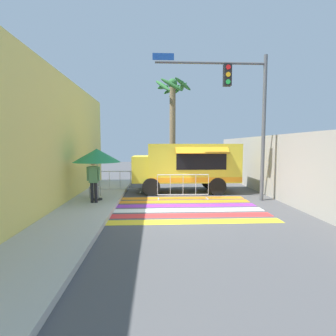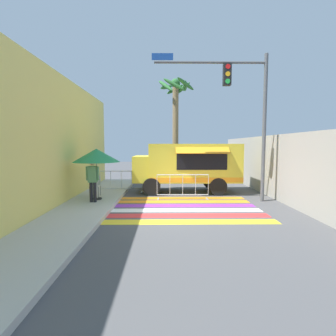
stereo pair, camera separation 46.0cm
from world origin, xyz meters
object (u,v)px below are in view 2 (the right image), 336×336
vendor_person (93,178)px  patio_umbrella (96,156)px  folding_chair (95,184)px  food_truck (186,164)px  traffic_signal_pole (242,101)px  barricade_front (183,187)px  barricade_side (121,182)px  palm_tree (176,112)px

vendor_person → patio_umbrella: bearing=75.5°
folding_chair → vendor_person: vendor_person is taller
food_truck → traffic_signal_pole: traffic_signal_pole is taller
traffic_signal_pole → barricade_front: (-2.50, 0.45, -3.77)m
folding_chair → food_truck: bearing=32.9°
folding_chair → barricade_side: barricade_side is taller
traffic_signal_pole → vendor_person: bearing=-172.7°
traffic_signal_pole → barricade_front: traffic_signal_pole is taller
folding_chair → barricade_front: bearing=9.4°
barricade_front → barricade_side: bearing=150.0°
barricade_side → palm_tree: (2.98, 3.75, 4.02)m
barricade_side → palm_tree: size_ratio=0.33×
barricade_front → palm_tree: size_ratio=0.35×
food_truck → vendor_person: 5.08m
vendor_person → barricade_side: size_ratio=0.78×
food_truck → barricade_side: food_truck is taller
food_truck → traffic_signal_pole: 4.29m
patio_umbrella → food_truck: bearing=32.8°
barricade_front → traffic_signal_pole: bearing=-10.2°
barricade_side → folding_chair: bearing=-116.5°
traffic_signal_pole → patio_umbrella: (-6.20, -0.27, -2.32)m
barricade_front → barricade_side: size_ratio=1.07×
food_truck → barricade_side: bearing=-178.9°
traffic_signal_pole → vendor_person: size_ratio=3.66×
folding_chair → vendor_person: 1.36m
folding_chair → patio_umbrella: bearing=-60.5°
patio_umbrella → barricade_side: 2.95m
barricade_side → palm_tree: 6.26m
food_truck → vendor_person: food_truck is taller
folding_chair → palm_tree: palm_tree is taller
food_truck → traffic_signal_pole: (2.22, -2.29, 2.87)m
patio_umbrella → barricade_front: size_ratio=0.91×
food_truck → folding_chair: (-4.25, -1.82, -0.75)m
food_truck → patio_umbrella: (-3.98, -2.56, 0.55)m
vendor_person → barricade_front: (3.73, 1.25, -0.56)m
traffic_signal_pole → palm_tree: (-2.60, 5.97, 0.25)m
food_truck → folding_chair: bearing=-156.8°
patio_umbrella → barricade_front: 4.03m
traffic_signal_pole → vendor_person: 7.06m
patio_umbrella → palm_tree: (3.59, 6.24, 2.57)m
folding_chair → barricade_side: 1.97m
traffic_signal_pole → barricade_side: traffic_signal_pole is taller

